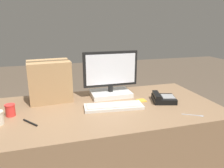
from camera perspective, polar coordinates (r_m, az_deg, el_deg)
The scene contains 9 objects.
office_desk at distance 1.88m, azimuth -2.03°, elevation -16.73°, with size 1.80×0.90×0.75m.
monitor at distance 1.92m, azimuth -0.37°, elevation 1.21°, with size 0.48×0.24×0.40m.
keyboard at distance 1.69m, azimuth 0.43°, elevation -5.82°, with size 0.46×0.20×0.03m.
desk_phone at distance 1.86m, azimuth 13.16°, elevation -3.68°, with size 0.22×0.23×0.07m.
paper_cup_right at distance 1.70m, azimuth -25.03°, elevation -6.21°, with size 0.07×0.07×0.09m.
spoon at distance 1.67m, azimuth 21.08°, elevation -7.65°, with size 0.14×0.09×0.00m.
cardboard_box at distance 1.88m, azimuth -15.96°, elevation 0.78°, with size 0.35×0.27×0.34m.
pen_marker at distance 1.54m, azimuth -20.58°, elevation -9.40°, with size 0.10×0.12×0.01m.
sticky_note_pad at distance 1.85m, azimuth 7.65°, elevation -4.28°, with size 0.07×0.07×0.01m.
Camera 1 is at (-0.38, -1.54, 1.40)m, focal length 35.00 mm.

